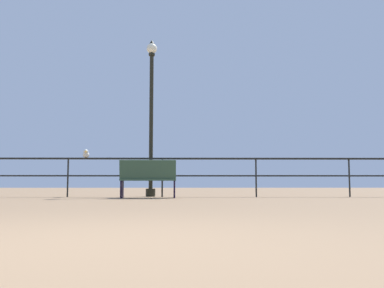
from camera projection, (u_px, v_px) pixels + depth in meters
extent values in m
plane|color=#8D6E4F|center=(82.00, 245.00, 2.63)|extent=(60.00, 60.00, 0.00)
cube|color=black|center=(162.00, 159.00, 11.57)|extent=(25.75, 0.05, 0.05)
cube|color=black|center=(162.00, 176.00, 11.52)|extent=(25.75, 0.04, 0.04)
cylinder|color=black|center=(68.00, 178.00, 11.48)|extent=(0.04, 0.04, 1.05)
cylinder|color=black|center=(162.00, 178.00, 11.52)|extent=(0.04, 0.04, 1.05)
cylinder|color=black|center=(256.00, 178.00, 11.55)|extent=(0.04, 0.04, 1.05)
cylinder|color=black|center=(349.00, 178.00, 11.59)|extent=(0.04, 0.04, 1.05)
cube|color=#2E4A37|center=(148.00, 180.00, 10.71)|extent=(1.42, 0.47, 0.05)
cube|color=#2E4A37|center=(148.00, 170.00, 10.53)|extent=(1.41, 0.16, 0.49)
cube|color=black|center=(174.00, 189.00, 10.71)|extent=(0.05, 0.41, 0.46)
cube|color=black|center=(175.00, 174.00, 10.92)|extent=(0.04, 0.32, 0.04)
cube|color=black|center=(122.00, 189.00, 10.67)|extent=(0.05, 0.41, 0.46)
cube|color=black|center=(123.00, 174.00, 10.88)|extent=(0.04, 0.32, 0.04)
cylinder|color=black|center=(151.00, 193.00, 11.80)|extent=(0.27, 0.27, 0.22)
cylinder|color=black|center=(151.00, 121.00, 11.99)|extent=(0.11, 0.11, 3.83)
cylinder|color=black|center=(152.00, 55.00, 12.16)|extent=(0.18, 0.18, 0.06)
sphere|color=#ECEBCD|center=(152.00, 49.00, 12.18)|extent=(0.30, 0.30, 0.30)
cone|color=black|center=(152.00, 42.00, 12.20)|extent=(0.14, 0.14, 0.10)
ellipsoid|color=silver|center=(86.00, 155.00, 11.55)|extent=(0.23, 0.33, 0.16)
ellipsoid|color=gray|center=(86.00, 154.00, 11.55)|extent=(0.18, 0.29, 0.06)
sphere|color=silver|center=(86.00, 152.00, 11.42)|extent=(0.13, 0.13, 0.13)
cone|color=gold|center=(86.00, 151.00, 11.34)|extent=(0.06, 0.06, 0.05)
cube|color=gray|center=(86.00, 155.00, 11.71)|extent=(0.09, 0.12, 0.02)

